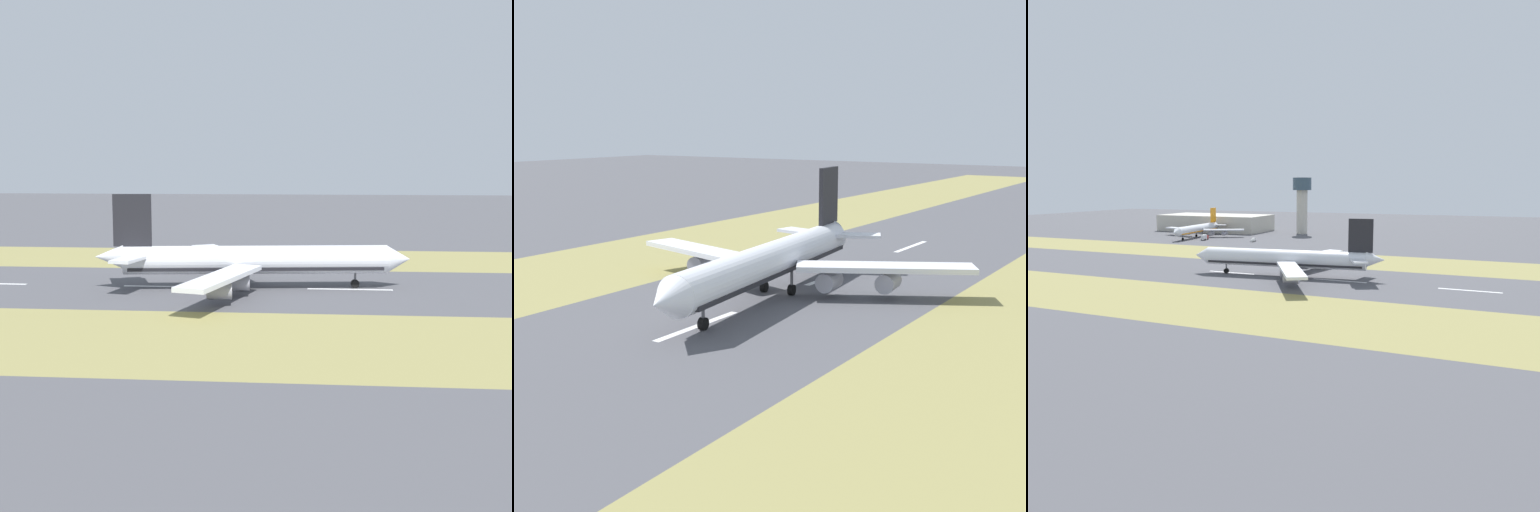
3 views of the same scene
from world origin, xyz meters
TOP-DOWN VIEW (x-y plane):
  - ground_plane at (0.00, 0.00)m, footprint 800.00×800.00m
  - grass_median_west at (-45.00, 0.00)m, footprint 40.00×600.00m
  - grass_median_east at (45.00, 0.00)m, footprint 40.00×600.00m
  - centreline_dash_mid at (0.00, -15.19)m, footprint 1.20×18.00m
  - centreline_dash_far at (0.00, 24.81)m, footprint 1.20×18.00m
  - airplane_main_jet at (0.88, 2.92)m, footprint 63.67×67.17m

SIDE VIEW (x-z plane):
  - ground_plane at x=0.00m, z-range 0.00..0.00m
  - grass_median_west at x=-45.00m, z-range 0.00..0.01m
  - grass_median_east at x=45.00m, z-range 0.00..0.01m
  - centreline_dash_mid at x=0.00m, z-range 0.00..0.01m
  - centreline_dash_far at x=0.00m, z-range 0.00..0.01m
  - airplane_main_jet at x=0.88m, z-range -4.08..16.12m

